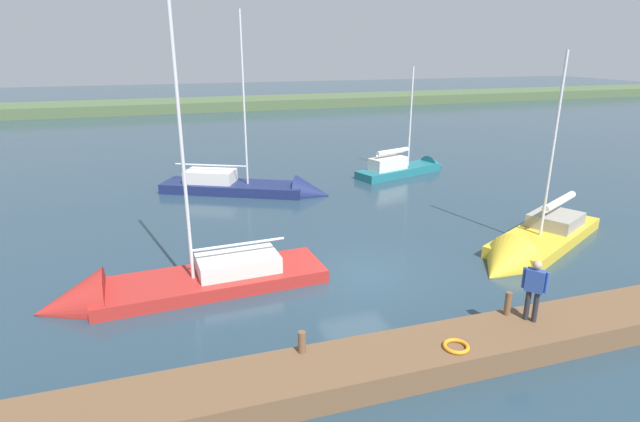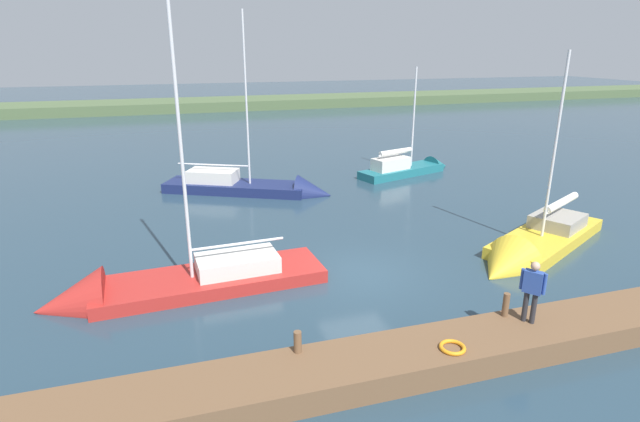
{
  "view_description": "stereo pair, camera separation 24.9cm",
  "coord_description": "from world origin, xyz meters",
  "px_view_note": "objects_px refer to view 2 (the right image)",
  "views": [
    {
      "loc": [
        6.34,
        15.1,
        7.8
      ],
      "look_at": [
        0.8,
        -2.26,
        1.76
      ],
      "focal_mm": 28.01,
      "sensor_mm": 36.0,
      "label": 1
    },
    {
      "loc": [
        6.1,
        15.17,
        7.8
      ],
      "look_at": [
        0.8,
        -2.26,
        1.76
      ],
      "focal_mm": 28.01,
      "sensor_mm": 36.0,
      "label": 2
    }
  ],
  "objects_px": {
    "mooring_post_far": "(506,305)",
    "life_ring_buoy": "(452,347)",
    "sailboat_far_right": "(257,190)",
    "sailboat_outer_mooring": "(532,250)",
    "person_on_dock": "(532,287)",
    "sailboat_mid_channel": "(160,291)",
    "sailboat_far_left": "(410,170)",
    "mooring_post_near": "(298,342)"
  },
  "relations": [
    {
      "from": "mooring_post_far",
      "to": "sailboat_far_left",
      "type": "distance_m",
      "value": 19.02
    },
    {
      "from": "sailboat_far_left",
      "to": "person_on_dock",
      "type": "xyz_separation_m",
      "value": [
        5.77,
        18.42,
        1.47
      ]
    },
    {
      "from": "sailboat_outer_mooring",
      "to": "person_on_dock",
      "type": "height_order",
      "value": "sailboat_outer_mooring"
    },
    {
      "from": "sailboat_far_right",
      "to": "sailboat_far_left",
      "type": "distance_m",
      "value": 10.34
    },
    {
      "from": "sailboat_far_left",
      "to": "sailboat_outer_mooring",
      "type": "height_order",
      "value": "sailboat_outer_mooring"
    },
    {
      "from": "sailboat_outer_mooring",
      "to": "person_on_dock",
      "type": "relative_size",
      "value": 4.93
    },
    {
      "from": "mooring_post_far",
      "to": "sailboat_far_right",
      "type": "distance_m",
      "value": 16.93
    },
    {
      "from": "life_ring_buoy",
      "to": "sailboat_mid_channel",
      "type": "height_order",
      "value": "sailboat_mid_channel"
    },
    {
      "from": "mooring_post_near",
      "to": "sailboat_far_left",
      "type": "bearing_deg",
      "value": -123.95
    },
    {
      "from": "sailboat_mid_channel",
      "to": "sailboat_outer_mooring",
      "type": "bearing_deg",
      "value": 173.82
    },
    {
      "from": "mooring_post_far",
      "to": "sailboat_far_left",
      "type": "xyz_separation_m",
      "value": [
        -6.17,
        -17.98,
        -0.78
      ]
    },
    {
      "from": "life_ring_buoy",
      "to": "sailboat_outer_mooring",
      "type": "bearing_deg",
      "value": -140.77
    },
    {
      "from": "life_ring_buoy",
      "to": "sailboat_far_right",
      "type": "bearing_deg",
      "value": -84.06
    },
    {
      "from": "mooring_post_far",
      "to": "sailboat_mid_channel",
      "type": "distance_m",
      "value": 10.75
    },
    {
      "from": "sailboat_far_right",
      "to": "sailboat_outer_mooring",
      "type": "relative_size",
      "value": 1.21
    },
    {
      "from": "mooring_post_near",
      "to": "sailboat_outer_mooring",
      "type": "distance_m",
      "value": 11.87
    },
    {
      "from": "sailboat_far_left",
      "to": "sailboat_outer_mooring",
      "type": "distance_m",
      "value": 13.22
    },
    {
      "from": "life_ring_buoy",
      "to": "sailboat_far_left",
      "type": "bearing_deg",
      "value": -113.91
    },
    {
      "from": "mooring_post_near",
      "to": "life_ring_buoy",
      "type": "xyz_separation_m",
      "value": [
        -3.69,
        1.0,
        -0.23
      ]
    },
    {
      "from": "sailboat_far_left",
      "to": "sailboat_mid_channel",
      "type": "height_order",
      "value": "sailboat_mid_channel"
    },
    {
      "from": "mooring_post_near",
      "to": "sailboat_far_left",
      "type": "height_order",
      "value": "sailboat_far_left"
    },
    {
      "from": "mooring_post_near",
      "to": "mooring_post_far",
      "type": "bearing_deg",
      "value": 180.0
    },
    {
      "from": "mooring_post_near",
      "to": "sailboat_mid_channel",
      "type": "distance_m",
      "value": 6.42
    },
    {
      "from": "mooring_post_near",
      "to": "sailboat_far_right",
      "type": "xyz_separation_m",
      "value": [
        -1.88,
        -16.41,
        -0.8
      ]
    },
    {
      "from": "mooring_post_near",
      "to": "life_ring_buoy",
      "type": "bearing_deg",
      "value": 164.84
    },
    {
      "from": "mooring_post_far",
      "to": "life_ring_buoy",
      "type": "xyz_separation_m",
      "value": [
        2.24,
        1.0,
        -0.29
      ]
    },
    {
      "from": "sailboat_mid_channel",
      "to": "person_on_dock",
      "type": "distance_m",
      "value": 11.4
    },
    {
      "from": "mooring_post_far",
      "to": "life_ring_buoy",
      "type": "relative_size",
      "value": 1.04
    },
    {
      "from": "life_ring_buoy",
      "to": "sailboat_far_left",
      "type": "distance_m",
      "value": 20.76
    },
    {
      "from": "sailboat_mid_channel",
      "to": "mooring_post_near",
      "type": "bearing_deg",
      "value": 117.42
    },
    {
      "from": "sailboat_far_left",
      "to": "person_on_dock",
      "type": "relative_size",
      "value": 4.15
    },
    {
      "from": "sailboat_far_right",
      "to": "person_on_dock",
      "type": "bearing_deg",
      "value": -48.82
    },
    {
      "from": "mooring_post_near",
      "to": "sailboat_far_left",
      "type": "relative_size",
      "value": 0.08
    },
    {
      "from": "mooring_post_near",
      "to": "person_on_dock",
      "type": "bearing_deg",
      "value": 175.98
    },
    {
      "from": "sailboat_far_right",
      "to": "sailboat_outer_mooring",
      "type": "bearing_deg",
      "value": -26.0
    },
    {
      "from": "person_on_dock",
      "to": "mooring_post_far",
      "type": "bearing_deg",
      "value": 94.41
    },
    {
      "from": "life_ring_buoy",
      "to": "sailboat_mid_channel",
      "type": "distance_m",
      "value": 9.52
    },
    {
      "from": "mooring_post_far",
      "to": "sailboat_far_left",
      "type": "bearing_deg",
      "value": -108.94
    },
    {
      "from": "person_on_dock",
      "to": "sailboat_mid_channel",
      "type": "bearing_deg",
      "value": 110.76
    },
    {
      "from": "mooring_post_far",
      "to": "sailboat_far_right",
      "type": "relative_size",
      "value": 0.06
    },
    {
      "from": "mooring_post_far",
      "to": "sailboat_outer_mooring",
      "type": "relative_size",
      "value": 0.08
    },
    {
      "from": "life_ring_buoy",
      "to": "sailboat_outer_mooring",
      "type": "height_order",
      "value": "sailboat_outer_mooring"
    }
  ]
}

